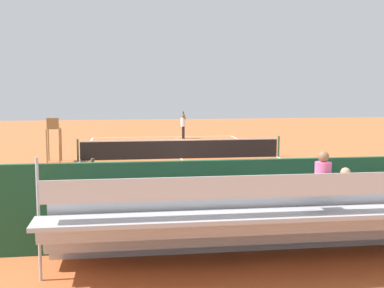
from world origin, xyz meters
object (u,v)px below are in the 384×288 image
at_px(courtside_bench, 360,209).
at_px(tennis_player, 183,124).
at_px(tennis_ball_far, 217,141).
at_px(line_judge, 92,197).
at_px(tennis_ball_near, 199,143).
at_px(bleacher_stand, 271,222).
at_px(tennis_racket, 176,138).
at_px(equipment_bag, 299,228).
at_px(umpire_chair, 53,135).
at_px(tennis_net, 181,149).

xyz_separation_m(courtside_bench, tennis_player, (1.69, -22.81, 0.46)).
xyz_separation_m(tennis_ball_far, line_judge, (6.91, 20.19, 0.98)).
bearing_deg(tennis_player, line_judge, 77.56).
xyz_separation_m(courtside_bench, tennis_ball_near, (1.05, -19.63, -0.53)).
xyz_separation_m(bleacher_stand, line_judge, (3.70, -2.34, 0.11)).
relative_size(tennis_player, tennis_racket, 3.29).
bearing_deg(equipment_bag, bleacher_stand, 55.93).
relative_size(umpire_chair, tennis_ball_near, 32.42).
bearing_deg(tennis_net, bleacher_stand, 90.09).
relative_size(tennis_net, tennis_racket, 17.58).
relative_size(bleacher_stand, tennis_ball_far, 137.27).
height_order(courtside_bench, line_judge, line_judge).
relative_size(tennis_player, tennis_ball_far, 29.18).
xyz_separation_m(equipment_bag, tennis_ball_near, (-0.61, -19.76, -0.15)).
relative_size(courtside_bench, tennis_racket, 3.07).
height_order(tennis_ball_far, line_judge, line_judge).
bearing_deg(tennis_racket, equipment_bag, 91.33).
xyz_separation_m(bleacher_stand, tennis_ball_far, (-3.20, -22.53, -0.87)).
distance_m(courtside_bench, tennis_ball_near, 19.67).
height_order(tennis_ball_near, line_judge, line_judge).
xyz_separation_m(courtside_bench, tennis_racket, (2.19, -22.91, -0.54)).
distance_m(tennis_net, tennis_player, 9.64).
bearing_deg(tennis_player, equipment_bag, 90.09).
relative_size(tennis_net, tennis_player, 5.35).
bearing_deg(tennis_ball_near, courtside_bench, 93.06).
bearing_deg(line_judge, tennis_net, -105.82).
distance_m(tennis_net, tennis_ball_near, 6.67).
bearing_deg(tennis_net, equipment_bag, 95.65).
relative_size(tennis_ball_far, line_judge, 0.03).
bearing_deg(bleacher_stand, tennis_net, -89.91).
height_order(umpire_chair, line_judge, umpire_chair).
bearing_deg(tennis_player, courtside_bench, 94.24).
xyz_separation_m(equipment_bag, tennis_player, (0.04, -22.94, 0.84)).
height_order(equipment_bag, tennis_ball_far, equipment_bag).
distance_m(umpire_chair, tennis_ball_near, 10.57).
relative_size(courtside_bench, tennis_ball_near, 27.27).
distance_m(umpire_chair, tennis_racket, 12.19).
bearing_deg(courtside_bench, tennis_racket, -84.54).
bearing_deg(tennis_racket, line_judge, 78.82).
relative_size(equipment_bag, tennis_player, 0.47).
distance_m(tennis_ball_near, tennis_ball_far, 1.55).
bearing_deg(tennis_net, tennis_racket, -94.70).
bearing_deg(line_judge, bleacher_stand, 147.69).
height_order(courtside_bench, tennis_ball_near, courtside_bench).
distance_m(tennis_net, umpire_chair, 6.26).
height_order(tennis_player, tennis_racket, tennis_player).
relative_size(umpire_chair, tennis_racket, 3.65).
xyz_separation_m(tennis_ball_near, tennis_ball_far, (-1.30, -0.84, 0.00)).
xyz_separation_m(tennis_net, equipment_bag, (-1.33, 13.40, -0.32)).
bearing_deg(tennis_net, courtside_bench, 102.66).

